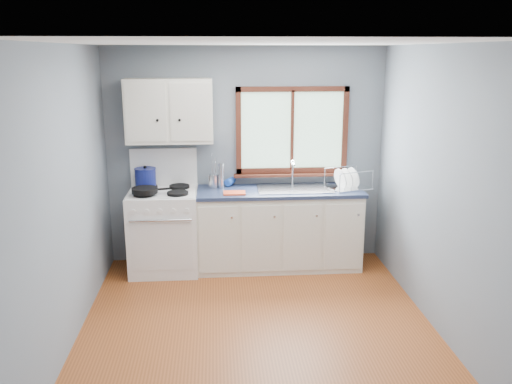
{
  "coord_description": "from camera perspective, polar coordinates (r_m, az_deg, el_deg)",
  "views": [
    {
      "loc": [
        -0.35,
        -4.4,
        2.43
      ],
      "look_at": [
        0.05,
        0.9,
        1.05
      ],
      "focal_mm": 38.0,
      "sensor_mm": 36.0,
      "label": 1
    }
  ],
  "objects": [
    {
      "name": "window",
      "position": [
        6.31,
        3.81,
        5.82
      ],
      "size": [
        1.36,
        0.1,
        1.03
      ],
      "color": "#9EC6A8",
      "rests_on": "wall_back"
    },
    {
      "name": "stockpot",
      "position": [
        6.21,
        -11.56,
        1.55
      ],
      "size": [
        0.26,
        0.26,
        0.24
      ],
      "rotation": [
        0.0,
        0.0,
        -0.09
      ],
      "color": "navy",
      "rests_on": "gas_range"
    },
    {
      "name": "upper_cabinets",
      "position": [
        6.08,
        -9.11,
        8.42
      ],
      "size": [
        0.95,
        0.35,
        0.7
      ],
      "color": "silver",
      "rests_on": "wall_back"
    },
    {
      "name": "wall_back",
      "position": [
        6.33,
        -1.08,
        3.81
      ],
      "size": [
        3.2,
        0.02,
        2.5
      ],
      "primitive_type": "cube",
      "color": "slate",
      "rests_on": "ground"
    },
    {
      "name": "skillet",
      "position": [
        5.93,
        -11.59,
        0.17
      ],
      "size": [
        0.44,
        0.34,
        0.06
      ],
      "rotation": [
        0.0,
        0.0,
        0.24
      ],
      "color": "black",
      "rests_on": "gas_range"
    },
    {
      "name": "wall_left",
      "position": [
        4.73,
        -19.61,
        -0.78
      ],
      "size": [
        0.02,
        3.6,
        2.5
      ],
      "primitive_type": "cube",
      "color": "slate",
      "rests_on": "ground"
    },
    {
      "name": "utensil_crock",
      "position": [
        6.22,
        -4.48,
        1.21
      ],
      "size": [
        0.15,
        0.15,
        0.39
      ],
      "rotation": [
        0.0,
        0.0,
        -0.22
      ],
      "color": "silver",
      "rests_on": "countertop"
    },
    {
      "name": "sink",
      "position": [
        6.16,
        4.08,
        -0.25
      ],
      "size": [
        0.84,
        0.46,
        0.44
      ],
      "color": "silver",
      "rests_on": "countertop"
    },
    {
      "name": "floor",
      "position": [
        5.05,
        0.21,
        -14.37
      ],
      "size": [
        3.2,
        3.6,
        0.02
      ],
      "primitive_type": "cube",
      "color": "#984B20",
      "rests_on": "ground"
    },
    {
      "name": "dish_towel",
      "position": [
        5.94,
        -2.29,
        -0.09
      ],
      "size": [
        0.24,
        0.18,
        0.02
      ],
      "primitive_type": "cube",
      "rotation": [
        0.0,
        0.0,
        -0.01
      ],
      "color": "#D94925",
      "rests_on": "countertop"
    },
    {
      "name": "countertop",
      "position": [
        6.13,
        2.43,
        0.08
      ],
      "size": [
        1.89,
        0.64,
        0.04
      ],
      "primitive_type": "cube",
      "color": "#1C2640",
      "rests_on": "base_cabinets"
    },
    {
      "name": "wall_right",
      "position": [
        4.96,
        19.09,
        -0.03
      ],
      "size": [
        0.02,
        3.6,
        2.5
      ],
      "primitive_type": "cube",
      "color": "slate",
      "rests_on": "ground"
    },
    {
      "name": "gas_range",
      "position": [
        6.22,
        -9.66,
        -3.82
      ],
      "size": [
        0.76,
        0.69,
        1.36
      ],
      "color": "white",
      "rests_on": "floor"
    },
    {
      "name": "dish_rack",
      "position": [
        6.25,
        9.6,
        0.95
      ],
      "size": [
        0.54,
        0.48,
        0.24
      ],
      "rotation": [
        0.0,
        0.0,
        0.34
      ],
      "color": "silver",
      "rests_on": "countertop"
    },
    {
      "name": "thermos",
      "position": [
        6.15,
        -3.69,
        1.71
      ],
      "size": [
        0.08,
        0.08,
        0.29
      ],
      "primitive_type": "cylinder",
      "rotation": [
        0.0,
        0.0,
        -0.13
      ],
      "color": "silver",
      "rests_on": "countertop"
    },
    {
      "name": "base_cabinets",
      "position": [
        6.27,
        2.38,
        -4.25
      ],
      "size": [
        1.85,
        0.6,
        0.88
      ],
      "color": "silver",
      "rests_on": "floor"
    },
    {
      "name": "soap_bottle",
      "position": [
        6.21,
        -3.05,
        1.6
      ],
      "size": [
        0.12,
        0.12,
        0.24
      ],
      "primitive_type": "imported",
      "rotation": [
        0.0,
        0.0,
        -0.4
      ],
      "color": "#1945A7",
      "rests_on": "countertop"
    },
    {
      "name": "ceiling",
      "position": [
        4.42,
        0.25,
        15.57
      ],
      "size": [
        3.2,
        3.6,
        0.02
      ],
      "primitive_type": "cube",
      "color": "white",
      "rests_on": "wall_back"
    },
    {
      "name": "wall_front",
      "position": [
        2.87,
        3.14,
        -9.78
      ],
      "size": [
        3.2,
        0.02,
        2.5
      ],
      "primitive_type": "cube",
      "color": "slate",
      "rests_on": "ground"
    }
  ]
}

